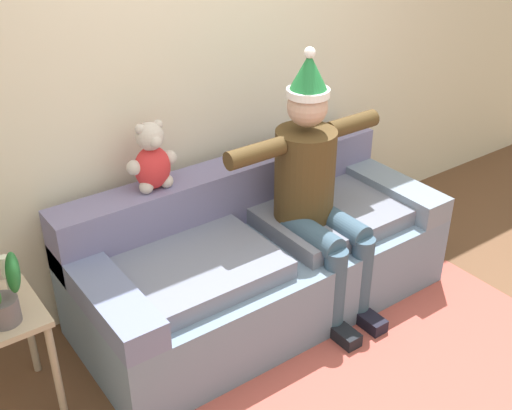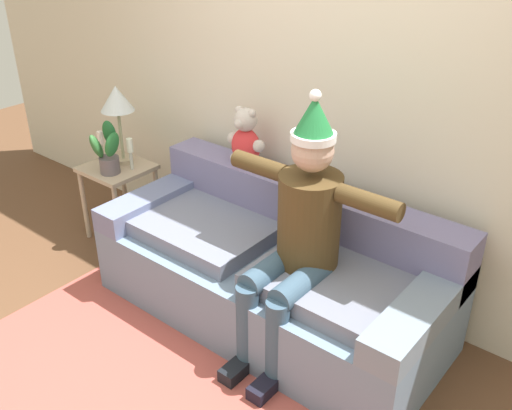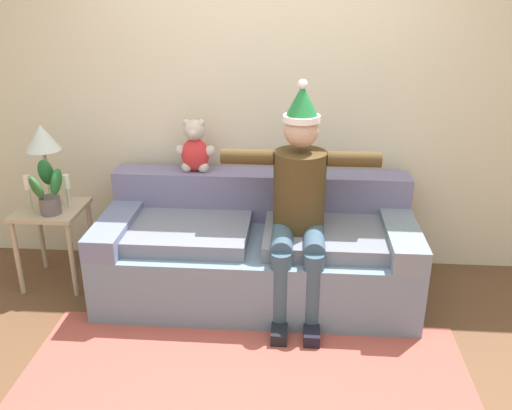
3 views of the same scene
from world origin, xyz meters
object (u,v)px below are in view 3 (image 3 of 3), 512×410
(potted_plant, at_px, (48,191))
(candle_short, at_px, (67,186))
(person_seated, at_px, (299,200))
(side_table, at_px, (52,222))
(table_lamp, at_px, (42,142))
(candle_tall, at_px, (28,187))
(teddy_bear, at_px, (195,148))
(couch, at_px, (258,250))

(potted_plant, xyz_separation_m, candle_short, (0.07, 0.14, -0.01))
(person_seated, distance_m, side_table, 1.78)
(table_lamp, xyz_separation_m, candle_tall, (-0.10, -0.11, -0.30))
(table_lamp, bearing_deg, teddy_bear, 10.44)
(couch, bearing_deg, candle_tall, 179.98)
(candle_tall, relative_size, candle_short, 1.04)
(teddy_bear, height_order, table_lamp, teddy_bear)
(couch, distance_m, teddy_bear, 0.85)
(person_seated, distance_m, candle_tall, 1.88)
(person_seated, distance_m, teddy_bear, 0.90)
(side_table, relative_size, candle_short, 2.48)
(side_table, height_order, potted_plant, potted_plant)
(teddy_bear, bearing_deg, potted_plant, -158.23)
(teddy_bear, height_order, candle_tall, teddy_bear)
(couch, height_order, table_lamp, table_lamp)
(table_lamp, height_order, potted_plant, table_lamp)
(side_table, distance_m, candle_tall, 0.30)
(side_table, xyz_separation_m, potted_plant, (0.05, -0.10, 0.28))
(side_table, height_order, candle_short, candle_short)
(teddy_bear, bearing_deg, candle_short, -164.82)
(potted_plant, bearing_deg, teddy_bear, 21.77)
(person_seated, bearing_deg, candle_tall, 175.09)
(couch, distance_m, table_lamp, 1.67)
(side_table, distance_m, potted_plant, 0.30)
(couch, relative_size, side_table, 3.64)
(table_lamp, height_order, candle_tall, table_lamp)
(candle_tall, bearing_deg, couch, -0.02)
(teddy_bear, distance_m, potted_plant, 1.04)
(side_table, bearing_deg, table_lamp, 106.02)
(side_table, height_order, candle_tall, candle_tall)
(couch, xyz_separation_m, teddy_bear, (-0.47, 0.30, 0.65))
(table_lamp, bearing_deg, candle_tall, -133.14)
(person_seated, height_order, potted_plant, person_seated)
(teddy_bear, height_order, potted_plant, teddy_bear)
(person_seated, bearing_deg, candle_short, 172.24)
(couch, relative_size, potted_plant, 5.59)
(table_lamp, distance_m, candle_tall, 0.33)
(side_table, xyz_separation_m, candle_short, (0.13, 0.04, 0.26))
(candle_short, bearing_deg, person_seated, -7.76)
(table_lamp, bearing_deg, candle_short, -17.57)
(teddy_bear, xyz_separation_m, candle_short, (-0.87, -0.24, -0.23))
(couch, xyz_separation_m, person_seated, (0.28, -0.16, 0.45))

